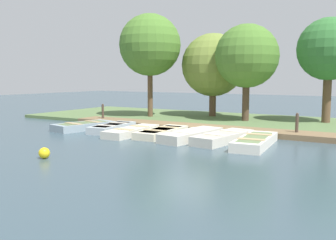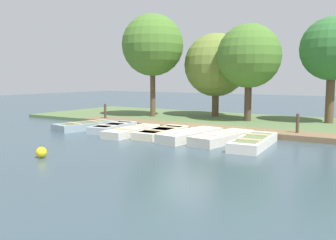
{
  "view_description": "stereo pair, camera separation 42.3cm",
  "coord_description": "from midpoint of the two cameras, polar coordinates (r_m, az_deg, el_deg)",
  "views": [
    {
      "loc": [
        14.54,
        7.82,
        2.52
      ],
      "look_at": [
        0.44,
        -0.59,
        0.65
      ],
      "focal_mm": 40.0,
      "sensor_mm": 36.0,
      "label": 1
    },
    {
      "loc": [
        14.32,
        8.18,
        2.52
      ],
      "look_at": [
        0.44,
        -0.59,
        0.65
      ],
      "focal_mm": 40.0,
      "sensor_mm": 36.0,
      "label": 2
    }
  ],
  "objects": [
    {
      "name": "rowboat_0",
      "position": [
        18.65,
        -11.93,
        -0.85
      ],
      "size": [
        3.14,
        1.81,
        0.36
      ],
      "rotation": [
        0.0,
        0.0,
        -0.21
      ],
      "color": "#8C9EA8",
      "rests_on": "ground_plane"
    },
    {
      "name": "buoy",
      "position": [
        12.41,
        -17.82,
        -4.72
      ],
      "size": [
        0.35,
        0.35,
        0.35
      ],
      "color": "yellow",
      "rests_on": "ground_plane"
    },
    {
      "name": "park_tree_right",
      "position": [
        21.04,
        24.3,
        9.77
      ],
      "size": [
        3.21,
        3.21,
        5.58
      ],
      "color": "brown",
      "rests_on": "ground_plane"
    },
    {
      "name": "ground_plane",
      "position": [
        16.69,
        3.25,
        -2.19
      ],
      "size": [
        80.0,
        80.0,
        0.0
      ],
      "primitive_type": "plane",
      "color": "#384C56"
    },
    {
      "name": "park_tree_far_left",
      "position": [
        22.57,
        -1.82,
        11.31
      ],
      "size": [
        3.65,
        3.65,
        6.26
      ],
      "color": "brown",
      "rests_on": "ground_plane"
    },
    {
      "name": "rowboat_3",
      "position": [
        16.22,
        -0.26,
        -1.86
      ],
      "size": [
        3.12,
        1.15,
        0.33
      ],
      "rotation": [
        0.0,
        0.0,
        0.03
      ],
      "color": "beige",
      "rests_on": "ground_plane"
    },
    {
      "name": "shore_bank",
      "position": [
        21.15,
        9.84,
        -0.19
      ],
      "size": [
        8.0,
        24.0,
        0.18
      ],
      "color": "#567042",
      "rests_on": "ground_plane"
    },
    {
      "name": "park_tree_left",
      "position": [
        22.81,
        7.84,
        8.28
      ],
      "size": [
        3.77,
        3.77,
        5.15
      ],
      "color": "brown",
      "rests_on": "ground_plane"
    },
    {
      "name": "mooring_post_near",
      "position": [
        21.4,
        -8.99,
        1.09
      ],
      "size": [
        0.13,
        0.13,
        1.06
      ],
      "color": "#47382D",
      "rests_on": "ground_plane"
    },
    {
      "name": "rowboat_6",
      "position": [
        14.12,
        13.77,
        -3.22
      ],
      "size": [
        3.42,
        1.34,
        0.37
      ],
      "rotation": [
        0.0,
        0.0,
        0.09
      ],
      "color": "silver",
      "rests_on": "ground_plane"
    },
    {
      "name": "rowboat_5",
      "position": [
        14.82,
        9.06,
        -2.64
      ],
      "size": [
        3.34,
        1.49,
        0.38
      ],
      "rotation": [
        0.0,
        0.0,
        -0.15
      ],
      "color": "beige",
      "rests_on": "ground_plane"
    },
    {
      "name": "rowboat_4",
      "position": [
        15.25,
        4.26,
        -2.29
      ],
      "size": [
        3.38,
        1.49,
        0.39
      ],
      "rotation": [
        0.0,
        0.0,
        -0.14
      ],
      "color": "beige",
      "rests_on": "ground_plane"
    },
    {
      "name": "mooring_post_far",
      "position": [
        16.51,
        19.82,
        -0.8
      ],
      "size": [
        0.13,
        0.13,
        1.06
      ],
      "color": "#47382D",
      "rests_on": "ground_plane"
    },
    {
      "name": "rowboat_1",
      "position": [
        17.85,
        -7.7,
        -1.11
      ],
      "size": [
        2.93,
        1.32,
        0.35
      ],
      "rotation": [
        0.0,
        0.0,
        0.12
      ],
      "color": "#B2BCC1",
      "rests_on": "ground_plane"
    },
    {
      "name": "dock_walkway",
      "position": [
        17.99,
        5.58,
        -1.21
      ],
      "size": [
        1.49,
        14.4,
        0.23
      ],
      "color": "brown",
      "rests_on": "ground_plane"
    },
    {
      "name": "park_tree_center",
      "position": [
        20.62,
        12.82,
        9.45
      ],
      "size": [
        3.4,
        3.4,
        5.36
      ],
      "color": "#4C3828",
      "rests_on": "ground_plane"
    },
    {
      "name": "rowboat_2",
      "position": [
        16.57,
        -4.8,
        -1.69
      ],
      "size": [
        3.19,
        1.07,
        0.34
      ],
      "rotation": [
        0.0,
        0.0,
        0.03
      ],
      "color": "beige",
      "rests_on": "ground_plane"
    }
  ]
}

